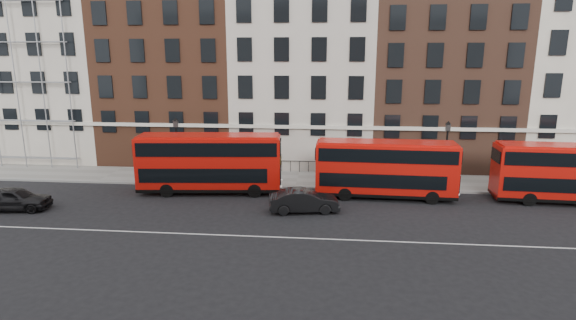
# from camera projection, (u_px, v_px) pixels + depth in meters

# --- Properties ---
(ground) EXTENTS (120.00, 120.00, 0.00)m
(ground) POSITION_uv_depth(u_px,v_px,m) (285.00, 225.00, 27.97)
(ground) COLOR black
(ground) RESTS_ON ground
(pavement) EXTENTS (80.00, 5.00, 0.15)m
(pavement) POSITION_uv_depth(u_px,v_px,m) (298.00, 179.00, 38.13)
(pavement) COLOR gray
(pavement) RESTS_ON ground
(kerb) EXTENTS (80.00, 0.30, 0.16)m
(kerb) POSITION_uv_depth(u_px,v_px,m) (295.00, 187.00, 35.71)
(kerb) COLOR gray
(kerb) RESTS_ON ground
(road_centre_line) EXTENTS (70.00, 0.12, 0.01)m
(road_centre_line) POSITION_uv_depth(u_px,v_px,m) (281.00, 237.00, 26.03)
(road_centre_line) COLOR white
(road_centre_line) RESTS_ON ground
(building_terrace) EXTENTS (64.00, 11.95, 22.00)m
(building_terrace) POSITION_uv_depth(u_px,v_px,m) (301.00, 57.00, 43.04)
(building_terrace) COLOR #B3AA9B
(building_terrace) RESTS_ON ground
(bus_b) EXTENTS (10.98, 3.56, 4.53)m
(bus_b) POSITION_uv_depth(u_px,v_px,m) (209.00, 162.00, 34.06)
(bus_b) COLOR red
(bus_b) RESTS_ON ground
(bus_c) EXTENTS (10.21, 2.80, 4.26)m
(bus_c) POSITION_uv_depth(u_px,v_px,m) (385.00, 168.00, 32.86)
(bus_c) COLOR red
(bus_c) RESTS_ON ground
(bus_d) EXTENTS (10.21, 2.95, 4.24)m
(bus_d) POSITION_uv_depth(u_px,v_px,m) (569.00, 172.00, 31.65)
(bus_d) COLOR red
(bus_d) RESTS_ON ground
(car_rear) EXTENTS (4.90, 2.48, 1.60)m
(car_rear) POSITION_uv_depth(u_px,v_px,m) (14.00, 199.00, 30.54)
(car_rear) COLOR black
(car_rear) RESTS_ON ground
(car_front) EXTENTS (4.91, 2.39, 1.55)m
(car_front) POSITION_uv_depth(u_px,v_px,m) (304.00, 201.00, 30.19)
(car_front) COLOR black
(car_front) RESTS_ON ground
(lamp_post_left) EXTENTS (0.44, 0.44, 5.33)m
(lamp_post_left) POSITION_uv_depth(u_px,v_px,m) (177.00, 147.00, 36.41)
(lamp_post_left) COLOR black
(lamp_post_left) RESTS_ON pavement
(lamp_post_right) EXTENTS (0.44, 0.44, 5.33)m
(lamp_post_right) POSITION_uv_depth(u_px,v_px,m) (446.00, 152.00, 34.55)
(lamp_post_right) COLOR black
(lamp_post_right) RESTS_ON pavement
(iron_railings) EXTENTS (6.60, 0.06, 1.00)m
(iron_railings) POSITION_uv_depth(u_px,v_px,m) (299.00, 166.00, 40.14)
(iron_railings) COLOR black
(iron_railings) RESTS_ON pavement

